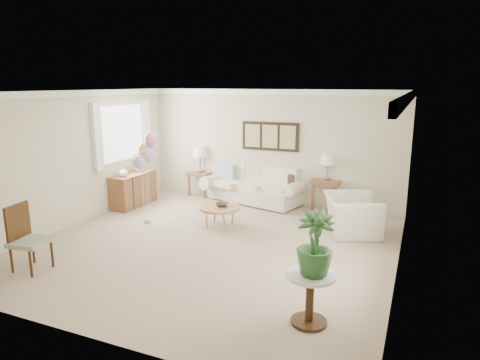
{
  "coord_description": "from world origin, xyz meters",
  "views": [
    {
      "loc": [
        3.18,
        -6.21,
        2.73
      ],
      "look_at": [
        0.27,
        0.6,
        1.05
      ],
      "focal_mm": 32.0,
      "sensor_mm": 36.0,
      "label": 1
    }
  ],
  "objects_px": {
    "coffee_table": "(220,208)",
    "sofa": "(256,188)",
    "armchair": "(352,215)",
    "accent_chair": "(26,236)",
    "balloon_cluster": "(146,152)"
  },
  "relations": [
    {
      "from": "sofa",
      "to": "coffee_table",
      "type": "xyz_separation_m",
      "value": [
        0.01,
        -1.94,
        0.03
      ]
    },
    {
      "from": "coffee_table",
      "to": "accent_chair",
      "type": "distance_m",
      "value": 3.4
    },
    {
      "from": "balloon_cluster",
      "to": "sofa",
      "type": "bearing_deg",
      "value": 58.81
    },
    {
      "from": "coffee_table",
      "to": "sofa",
      "type": "bearing_deg",
      "value": 90.2
    },
    {
      "from": "sofa",
      "to": "accent_chair",
      "type": "height_order",
      "value": "accent_chair"
    },
    {
      "from": "sofa",
      "to": "coffee_table",
      "type": "height_order",
      "value": "sofa"
    },
    {
      "from": "armchair",
      "to": "accent_chair",
      "type": "xyz_separation_m",
      "value": [
        -4.19,
        -3.53,
        0.16
      ]
    },
    {
      "from": "balloon_cluster",
      "to": "armchair",
      "type": "bearing_deg",
      "value": 14.73
    },
    {
      "from": "sofa",
      "to": "accent_chair",
      "type": "relative_size",
      "value": 2.55
    },
    {
      "from": "armchair",
      "to": "balloon_cluster",
      "type": "xyz_separation_m",
      "value": [
        -3.81,
        -1.0,
        1.08
      ]
    },
    {
      "from": "sofa",
      "to": "coffee_table",
      "type": "bearing_deg",
      "value": -89.8
    },
    {
      "from": "armchair",
      "to": "accent_chair",
      "type": "distance_m",
      "value": 5.48
    },
    {
      "from": "armchair",
      "to": "accent_chair",
      "type": "relative_size",
      "value": 1.09
    },
    {
      "from": "sofa",
      "to": "coffee_table",
      "type": "relative_size",
      "value": 3.17
    },
    {
      "from": "sofa",
      "to": "accent_chair",
      "type": "bearing_deg",
      "value": -110.18
    }
  ]
}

